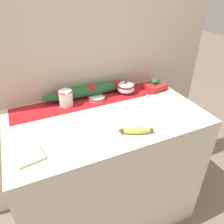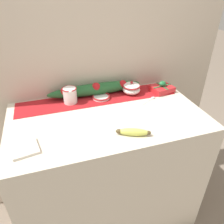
% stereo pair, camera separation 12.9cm
% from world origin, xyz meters
% --- Properties ---
extents(ground_plane, '(12.00, 12.00, 0.00)m').
position_xyz_m(ground_plane, '(0.00, 0.00, 0.00)').
color(ground_plane, '#7A6B5B').
extents(countertop, '(1.20, 0.69, 0.94)m').
position_xyz_m(countertop, '(0.00, 0.00, 0.47)').
color(countertop, beige).
rests_on(countertop, ground_plane).
extents(back_wall, '(2.00, 0.04, 2.40)m').
position_xyz_m(back_wall, '(0.00, 0.36, 1.20)').
color(back_wall, beige).
rests_on(back_wall, ground_plane).
extents(table_runner, '(1.11, 0.21, 0.00)m').
position_xyz_m(table_runner, '(0.00, 0.23, 0.94)').
color(table_runner, '#A8191E').
rests_on(table_runner, countertop).
extents(cream_pitcher, '(0.10, 0.11, 0.11)m').
position_xyz_m(cream_pitcher, '(-0.19, 0.23, 1.00)').
color(cream_pitcher, white).
rests_on(cream_pitcher, countertop).
extents(sugar_bowl, '(0.13, 0.13, 0.10)m').
position_xyz_m(sugar_bowl, '(0.25, 0.23, 0.98)').
color(sugar_bowl, white).
rests_on(sugar_bowl, countertop).
extents(small_dish, '(0.13, 0.13, 0.02)m').
position_xyz_m(small_dish, '(0.02, 0.22, 0.95)').
color(small_dish, white).
rests_on(small_dish, countertop).
extents(banana, '(0.18, 0.10, 0.04)m').
position_xyz_m(banana, '(0.08, -0.23, 0.96)').
color(banana, '#CCD156').
rests_on(banana, countertop).
extents(spoon, '(0.14, 0.09, 0.01)m').
position_xyz_m(spoon, '(0.36, 0.11, 0.94)').
color(spoon, silver).
rests_on(spoon, countertop).
extents(napkin_stack, '(0.15, 0.15, 0.01)m').
position_xyz_m(napkin_stack, '(-0.48, -0.18, 0.95)').
color(napkin_stack, silver).
rests_on(napkin_stack, countertop).
extents(gift_box, '(0.17, 0.15, 0.08)m').
position_xyz_m(gift_box, '(0.48, 0.19, 0.97)').
color(gift_box, red).
rests_on(gift_box, countertop).
extents(poinsettia_garland, '(0.68, 0.09, 0.10)m').
position_xyz_m(poinsettia_garland, '(-0.00, 0.29, 0.99)').
color(poinsettia_garland, '#235B2D').
rests_on(poinsettia_garland, countertop).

